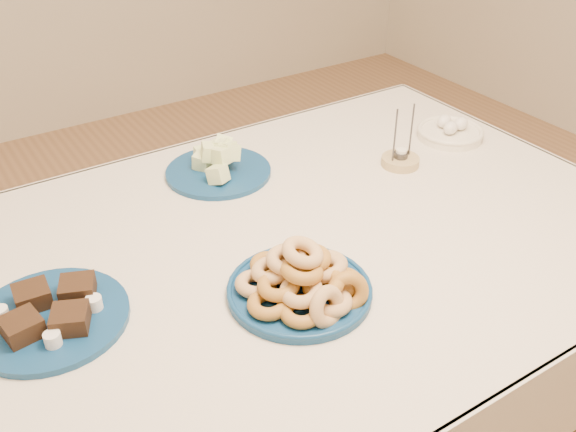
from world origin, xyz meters
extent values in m
cylinder|color=brown|center=(0.70, 0.40, 0.36)|extent=(0.06, 0.06, 0.72)
cube|color=silver|center=(0.00, 0.00, 0.74)|extent=(1.70, 1.10, 0.02)
cube|color=silver|center=(0.00, 0.55, 0.61)|extent=(1.70, 0.01, 0.28)
cube|color=silver|center=(0.85, 0.00, 0.61)|extent=(0.01, 1.10, 0.28)
cylinder|color=navy|center=(-0.05, -0.17, 0.76)|extent=(0.31, 0.31, 0.01)
torus|color=navy|center=(-0.05, -0.17, 0.76)|extent=(0.31, 0.31, 0.01)
torus|color=tan|center=(0.03, -0.15, 0.78)|extent=(0.12, 0.12, 0.03)
torus|color=#935E20|center=(-0.01, -0.09, 0.78)|extent=(0.12, 0.12, 0.03)
torus|color=#935E20|center=(-0.07, -0.09, 0.78)|extent=(0.12, 0.12, 0.04)
torus|color=tan|center=(-0.12, -0.12, 0.78)|extent=(0.10, 0.10, 0.03)
torus|color=#935E20|center=(-0.13, -0.19, 0.78)|extent=(0.10, 0.10, 0.03)
torus|color=#935E20|center=(-0.09, -0.24, 0.78)|extent=(0.12, 0.12, 0.03)
torus|color=tan|center=(-0.03, -0.24, 0.78)|extent=(0.09, 0.09, 0.03)
torus|color=#935E20|center=(0.02, -0.21, 0.78)|extent=(0.11, 0.11, 0.03)
torus|color=tan|center=(-0.01, -0.14, 0.80)|extent=(0.10, 0.10, 0.04)
torus|color=#935E20|center=(-0.05, -0.12, 0.80)|extent=(0.11, 0.11, 0.04)
torus|color=tan|center=(-0.09, -0.13, 0.80)|extent=(0.12, 0.12, 0.04)
torus|color=#935E20|center=(-0.10, -0.17, 0.80)|extent=(0.10, 0.10, 0.04)
torus|color=tan|center=(-0.08, -0.21, 0.80)|extent=(0.11, 0.11, 0.04)
torus|color=#935E20|center=(-0.03, -0.22, 0.80)|extent=(0.11, 0.11, 0.04)
torus|color=tan|center=(0.00, -0.18, 0.80)|extent=(0.11, 0.11, 0.04)
torus|color=#935E20|center=(-0.02, -0.16, 0.83)|extent=(0.11, 0.11, 0.03)
torus|color=tan|center=(-0.06, -0.15, 0.83)|extent=(0.11, 0.11, 0.03)
torus|color=#935E20|center=(-0.06, -0.19, 0.83)|extent=(0.10, 0.10, 0.04)
torus|color=tan|center=(-0.04, -0.17, 0.85)|extent=(0.12, 0.12, 0.05)
torus|color=tan|center=(-0.05, -0.26, 0.79)|extent=(0.09, 0.07, 0.09)
torus|color=#935E20|center=(0.00, -0.25, 0.79)|extent=(0.10, 0.08, 0.09)
cylinder|color=navy|center=(0.04, 0.34, 0.76)|extent=(0.29, 0.29, 0.01)
cube|color=#DAF299|center=(0.07, 0.34, 0.81)|extent=(0.06, 0.06, 0.05)
cube|color=#DAF299|center=(0.06, 0.36, 0.81)|extent=(0.05, 0.06, 0.05)
cube|color=#DAF299|center=(0.05, 0.35, 0.81)|extent=(0.06, 0.05, 0.06)
cube|color=#DAF299|center=(0.07, 0.36, 0.81)|extent=(0.06, 0.07, 0.06)
cube|color=#DAF299|center=(0.01, 0.37, 0.78)|extent=(0.06, 0.06, 0.05)
cube|color=#DAF299|center=(0.03, 0.39, 0.78)|extent=(0.05, 0.05, 0.05)
cube|color=#DAF299|center=(0.02, 0.35, 0.81)|extent=(0.06, 0.06, 0.05)
cube|color=#DAF299|center=(0.06, 0.33, 0.81)|extent=(0.06, 0.06, 0.05)
cube|color=#DAF299|center=(0.07, 0.32, 0.81)|extent=(0.05, 0.05, 0.06)
cube|color=#DAF299|center=(0.04, 0.32, 0.81)|extent=(0.05, 0.06, 0.05)
cube|color=#DAF299|center=(0.01, 0.29, 0.78)|extent=(0.06, 0.07, 0.05)
cube|color=#DAF299|center=(0.08, 0.40, 0.78)|extent=(0.06, 0.07, 0.06)
cylinder|color=navy|center=(-0.48, 0.02, 0.76)|extent=(0.33, 0.33, 0.01)
cube|color=black|center=(-0.53, -0.01, 0.78)|extent=(0.07, 0.07, 0.04)
cube|color=black|center=(-0.45, -0.03, 0.78)|extent=(0.08, 0.08, 0.04)
cube|color=black|center=(-0.49, 0.07, 0.78)|extent=(0.07, 0.07, 0.04)
cube|color=black|center=(-0.41, 0.04, 0.78)|extent=(0.08, 0.08, 0.04)
cylinder|color=white|center=(-0.55, 0.05, 0.78)|extent=(0.03, 0.03, 0.03)
cylinder|color=white|center=(-0.49, -0.06, 0.78)|extent=(0.03, 0.03, 0.03)
cylinder|color=white|center=(-0.40, -0.01, 0.78)|extent=(0.03, 0.03, 0.03)
cylinder|color=tan|center=(0.46, 0.13, 0.76)|extent=(0.10, 0.10, 0.02)
cylinder|color=#404045|center=(0.46, 0.13, 0.78)|extent=(0.04, 0.04, 0.02)
cylinder|color=white|center=(0.46, 0.13, 0.79)|extent=(0.03, 0.03, 0.01)
cylinder|color=#404045|center=(0.43, 0.12, 0.84)|extent=(0.00, 0.00, 0.14)
cylinder|color=#404045|center=(0.49, 0.13, 0.84)|extent=(0.00, 0.00, 0.14)
cylinder|color=white|center=(0.69, 0.17, 0.76)|extent=(0.23, 0.23, 0.02)
torus|color=white|center=(0.69, 0.17, 0.77)|extent=(0.23, 0.23, 0.01)
ellipsoid|color=white|center=(0.67, 0.16, 0.79)|extent=(0.06, 0.05, 0.04)
ellipsoid|color=white|center=(0.71, 0.16, 0.79)|extent=(0.06, 0.05, 0.04)
ellipsoid|color=white|center=(0.69, 0.20, 0.79)|extent=(0.06, 0.05, 0.04)
camera|label=1|loc=(-0.59, -0.96, 1.55)|focal=40.00mm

